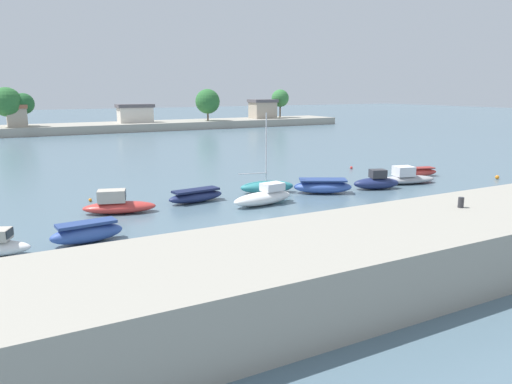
% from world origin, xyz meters
% --- Properties ---
extents(ground_plane, '(400.00, 400.00, 0.00)m').
position_xyz_m(ground_plane, '(0.00, 0.00, 0.00)').
color(ground_plane, slate).
extents(seawall_embankment, '(71.49, 6.89, 2.70)m').
position_xyz_m(seawall_embankment, '(0.00, -8.78, 1.35)').
color(seawall_embankment, '#9E998C').
rests_on(seawall_embankment, ground).
extents(mooring_bollard, '(0.29, 0.29, 0.52)m').
position_xyz_m(mooring_bollard, '(8.78, -8.09, 2.96)').
color(mooring_bollard, '#2D2D33').
rests_on(mooring_bollard, seawall_embankment).
extents(moored_boat_1, '(4.13, 1.68, 1.19)m').
position_xyz_m(moored_boat_1, '(-7.23, 3.77, 0.57)').
color(moored_boat_1, '#3856A8').
rests_on(moored_boat_1, ground).
extents(moored_boat_2, '(5.24, 3.03, 1.66)m').
position_xyz_m(moored_boat_2, '(-4.14, 9.65, 0.59)').
color(moored_boat_2, '#C63833').
rests_on(moored_boat_2, ground).
extents(moored_boat_3, '(4.68, 1.92, 1.00)m').
position_xyz_m(moored_boat_3, '(1.90, 10.20, 0.48)').
color(moored_boat_3, navy).
rests_on(moored_boat_3, ground).
extents(moored_boat_4, '(5.33, 2.31, 1.56)m').
position_xyz_m(moored_boat_4, '(6.07, 7.00, 0.58)').
color(moored_boat_4, white).
rests_on(moored_boat_4, ground).
extents(moored_boat_5, '(4.77, 2.68, 6.63)m').
position_xyz_m(moored_boat_5, '(8.33, 10.47, 0.54)').
color(moored_boat_5, teal).
rests_on(moored_boat_5, ground).
extents(moored_boat_6, '(5.11, 3.97, 1.19)m').
position_xyz_m(moored_boat_6, '(12.36, 8.20, 0.57)').
color(moored_boat_6, '#3856A8').
rests_on(moored_boat_6, ground).
extents(moored_boat_7, '(4.35, 2.72, 1.71)m').
position_xyz_m(moored_boat_7, '(17.47, 7.37, 0.62)').
color(moored_boat_7, navy).
rests_on(moored_boat_7, ground).
extents(moored_boat_8, '(5.83, 3.21, 1.60)m').
position_xyz_m(moored_boat_8, '(21.58, 7.98, 0.54)').
color(moored_boat_8, '#9E9EA3').
rests_on(moored_boat_8, ground).
extents(moored_boat_9, '(4.58, 2.32, 0.88)m').
position_xyz_m(moored_boat_9, '(25.27, 10.23, 0.42)').
color(moored_boat_9, '#C63833').
rests_on(moored_boat_9, ground).
extents(mooring_buoy_0, '(0.38, 0.38, 0.38)m').
position_xyz_m(mooring_buoy_0, '(30.96, 5.40, 0.19)').
color(mooring_buoy_0, orange).
rests_on(mooring_buoy_0, ground).
extents(mooring_buoy_1, '(0.30, 0.30, 0.30)m').
position_xyz_m(mooring_buoy_1, '(22.53, 16.84, 0.15)').
color(mooring_buoy_1, red).
rests_on(mooring_buoy_1, ground).
extents(mooring_buoy_2, '(0.26, 0.26, 0.26)m').
position_xyz_m(mooring_buoy_2, '(-5.20, 14.22, 0.13)').
color(mooring_buoy_2, orange).
rests_on(mooring_buoy_2, ground).
extents(distant_shoreline, '(127.32, 11.26, 8.85)m').
position_xyz_m(distant_shoreline, '(1.90, 78.50, 2.04)').
color(distant_shoreline, '#9E998C').
rests_on(distant_shoreline, ground).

